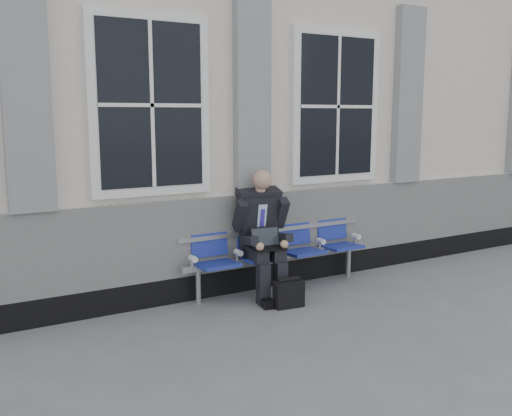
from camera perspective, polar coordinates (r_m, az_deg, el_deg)
ground at (r=6.57m, az=12.99°, el=-10.04°), size 70.00×70.00×0.00m
station_building at (r=9.03m, az=-1.96°, el=9.81°), size 14.40×4.40×4.49m
bench at (r=7.07m, az=2.25°, el=-3.75°), size 2.60×0.47×0.91m
businessman at (r=6.73m, az=0.61°, el=-2.16°), size 0.66×0.89×1.52m
briefcase at (r=6.50m, az=3.30°, el=-8.52°), size 0.35×0.18×0.35m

